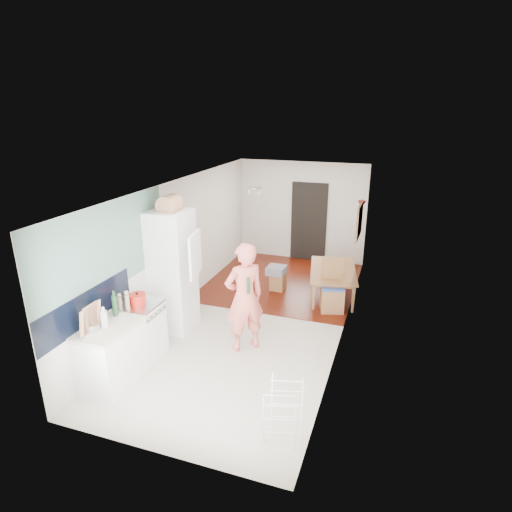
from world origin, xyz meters
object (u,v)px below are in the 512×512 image
Objects in this scene: person at (244,288)px; dining_chair at (333,286)px; drying_rack at (283,414)px; dining_table at (334,285)px; stool at (278,282)px.

person is 2.21m from dining_chair.
dining_chair reaches higher than drying_rack.
dining_chair is at bearing 75.24° from drying_rack.
dining_table is 1.82× the size of drying_rack.
drying_rack is at bearing -73.04° from stool.
person is 1.54× the size of dining_table.
dining_table is at bearing 76.15° from drying_rack.
person is 2.25m from drying_rack.
drying_rack is (1.29, -4.23, 0.19)m from stool.
stool is 4.42m from drying_rack.
drying_rack is at bearing 78.02° from person.
person reaches higher than drying_rack.
person is 2.58m from stool.
dining_table is 1.19m from stool.
dining_chair is 2.63× the size of stool.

